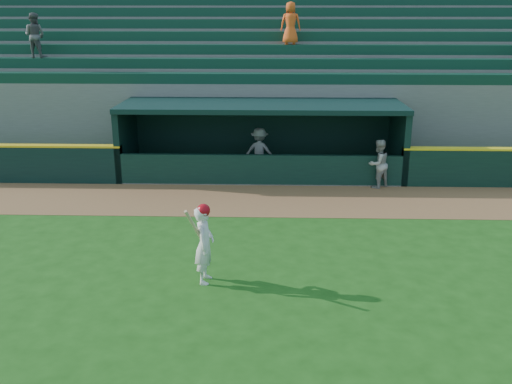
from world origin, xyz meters
TOP-DOWN VIEW (x-y plane):
  - ground at (0.00, 0.00)m, footprint 120.00×120.00m
  - warning_track at (0.00, 4.90)m, footprint 40.00×3.00m
  - dugout_player_front at (3.72, 6.33)m, footprint 0.95×0.91m
  - dugout_player_inside at (-0.07, 7.76)m, footprint 1.13×0.77m
  - dugout at (0.00, 8.00)m, footprint 9.40×2.80m
  - stands at (-0.00, 12.57)m, footprint 34.50×6.25m
  - batter_at_plate at (-0.99, -0.47)m, footprint 0.54×0.76m

SIDE VIEW (x-z plane):
  - ground at x=0.00m, z-range 0.00..0.00m
  - warning_track at x=0.00m, z-range 0.00..0.01m
  - dugout_player_front at x=3.72m, z-range 0.00..1.55m
  - dugout_player_inside at x=-0.07m, z-range 0.00..1.61m
  - batter_at_plate at x=-0.99m, z-range 0.00..1.71m
  - dugout at x=0.00m, z-range 0.13..2.59m
  - stands at x=0.00m, z-range -1.38..6.16m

